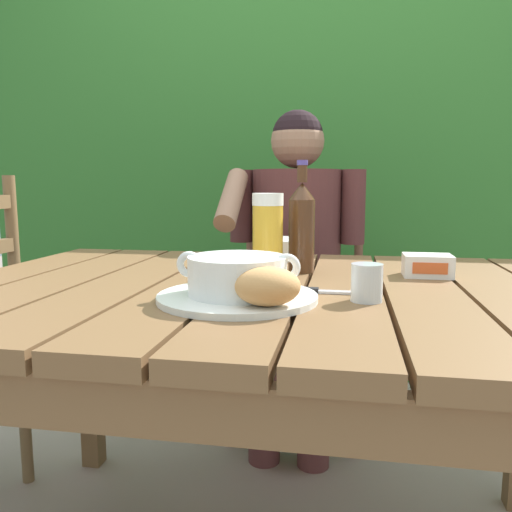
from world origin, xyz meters
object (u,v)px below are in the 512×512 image
bread_roll (268,286)px  table_knife (317,291)px  soup_bowl (237,274)px  diner_bowl (283,249)px  beer_glass (268,235)px  butter_tub (427,266)px  person_eating (294,252)px  serving_plate (237,297)px  beer_bottle (302,226)px  water_glass_small (367,283)px  chair_near_diner (300,306)px

bread_roll → table_knife: bread_roll is taller
soup_bowl → diner_bowl: (0.02, 0.55, -0.02)m
beer_glass → butter_tub: bearing=9.0°
person_eating → serving_plate: person_eating is taller
beer_glass → butter_tub: (0.37, 0.06, -0.07)m
beer_glass → table_knife: beer_glass is taller
beer_bottle → water_glass_small: bearing=-63.4°
soup_bowl → bread_roll: size_ratio=1.82×
beer_glass → diner_bowl: 0.29m
table_knife → diner_bowl: diner_bowl is taller
soup_bowl → serving_plate: bearing=0.0°
person_eating → table_knife: 0.81m
serving_plate → table_knife: 0.17m
chair_near_diner → table_knife: bearing=-82.9°
beer_bottle → soup_bowl: bearing=-105.1°
chair_near_diner → soup_bowl: 1.14m
soup_bowl → butter_tub: bearing=39.9°
serving_plate → bread_roll: size_ratio=2.32×
diner_bowl → butter_tub: bearing=-31.5°
bread_roll → serving_plate: bearing=130.6°
chair_near_diner → table_knife: chair_near_diner is taller
beer_bottle → table_knife: size_ratio=1.91×
diner_bowl → beer_bottle: bearing=-71.7°
serving_plate → butter_tub: bearing=39.9°
bread_roll → table_knife: 0.19m
chair_near_diner → soup_bowl: (-0.02, -1.10, 0.32)m
chair_near_diner → bread_roll: bearing=-87.4°
serving_plate → beer_bottle: size_ratio=1.10×
chair_near_diner → beer_bottle: 0.86m
beer_bottle → diner_bowl: bearing=108.3°
serving_plate → water_glass_small: 0.24m
serving_plate → diner_bowl: 0.55m
water_glass_small → diner_bowl: (-0.22, 0.51, -0.01)m
soup_bowl → water_glass_small: bearing=8.4°
bread_roll → diner_bowl: 0.63m
water_glass_small → diner_bowl: size_ratio=0.44×
beer_bottle → table_knife: beer_bottle is taller
person_eating → beer_glass: person_eating is taller
serving_plate → diner_bowl: size_ratio=1.88×
bread_roll → butter_tub: bearing=52.0°
beer_glass → beer_bottle: bearing=42.0°
beer_bottle → water_glass_small: 0.34m
butter_tub → table_knife: 0.34m
beer_glass → soup_bowl: bearing=-93.4°
water_glass_small → person_eating: bearing=104.5°
table_knife → chair_near_diner: bearing=97.1°
chair_near_diner → beer_glass: 0.91m
serving_plate → beer_bottle: beer_bottle is taller
beer_bottle → table_knife: bearing=-77.3°
chair_near_diner → table_knife: (0.13, -1.00, 0.28)m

